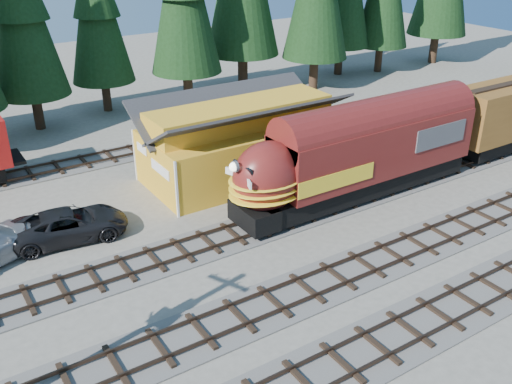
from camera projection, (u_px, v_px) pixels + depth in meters
ground at (348, 245)px, 29.34m from camera, size 120.00×120.00×0.00m
track_siding at (424, 174)px, 37.22m from camera, size 68.00×3.20×0.33m
track_main_south at (504, 210)px, 32.69m from camera, size 68.00×3.20×0.33m
track_spur at (55, 169)px, 38.01m from camera, size 32.00×3.20×0.33m
depot at (241, 132)px, 35.97m from camera, size 12.80×7.00×5.30m
locomotive at (352, 158)px, 32.93m from camera, size 16.70×3.32×4.54m
pickup_truck_a at (69, 225)px, 29.58m from camera, size 6.29×3.50×1.66m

